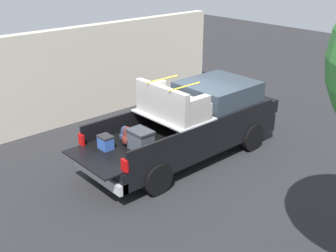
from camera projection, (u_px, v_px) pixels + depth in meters
ground_plane at (184, 157)px, 11.57m from camera, size 40.00×40.00×0.00m
pickup_truck at (195, 121)px, 11.42m from camera, size 6.05×2.06×2.23m
building_facade at (77, 75)px, 13.57m from camera, size 11.27×0.36×3.05m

